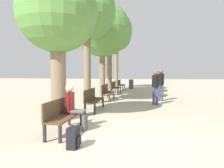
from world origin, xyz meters
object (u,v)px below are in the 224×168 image
backpack (74,138)px  pedestrian_mid (161,83)px  tree_row_4 (116,37)px  bench_row_2 (107,91)px  tree_row_2 (102,29)px  tree_row_0 (57,14)px  tree_row_3 (109,31)px  bench_row_1 (93,98)px  person_seated (74,106)px  pedestrian_near (161,77)px  tree_row_1 (87,11)px  trash_bin (131,84)px  bench_row_4 (121,84)px  bench_row_0 (62,113)px  bench_row_3 (115,87)px  pedestrian_far (155,85)px

backpack → pedestrian_mid: 7.82m
tree_row_4 → backpack: 16.48m
bench_row_2 → tree_row_2: size_ratio=0.28×
tree_row_0 → pedestrian_mid: bearing=56.0°
tree_row_0 → tree_row_3: 9.73m
bench_row_1 → tree_row_3: 8.75m
person_seated → backpack: person_seated is taller
pedestrian_near → tree_row_2: bearing=-117.5°
tree_row_4 → pedestrian_mid: bearing=-67.3°
tree_row_1 → trash_bin: size_ratio=6.83×
bench_row_2 → bench_row_4: 6.42m
bench_row_0 → bench_row_1: bearing=90.0°
bench_row_1 → bench_row_3: (0.00, 6.42, 0.00)m
tree_row_0 → tree_row_1: 3.55m
bench_row_4 → tree_row_4: tree_row_4 is taller
tree_row_3 → trash_bin: tree_row_3 is taller
tree_row_3 → pedestrian_far: (3.15, -5.89, -3.62)m
tree_row_0 → person_seated: size_ratio=3.77×
bench_row_1 → tree_row_2: (-0.62, 5.03, 3.66)m
pedestrian_far → pedestrian_near: bearing=85.0°
backpack → tree_row_0: bearing=118.9°
bench_row_1 → tree_row_4: size_ratio=0.27×
bench_row_0 → pedestrian_near: bearing=77.8°
tree_row_2 → person_seated: 8.73m
bench_row_3 → pedestrian_mid: bearing=-48.1°
tree_row_2 → pedestrian_near: 9.47m
person_seated → pedestrian_far: (2.31, 4.77, 0.27)m
bench_row_0 → bench_row_4: bearing=90.0°
bench_row_2 → pedestrian_mid: pedestrian_mid is taller
person_seated → tree_row_3: bearing=94.5°
bench_row_4 → pedestrian_far: 8.20m
tree_row_1 → bench_row_0: bearing=-82.5°
pedestrian_near → bench_row_2: bearing=-109.8°
bench_row_0 → tree_row_3: bearing=93.2°
bench_row_2 → pedestrian_near: size_ratio=0.98×
trash_bin → tree_row_3: bearing=-113.9°
bench_row_4 → person_seated: 12.55m
bench_row_1 → bench_row_0: bearing=-90.0°
tree_row_0 → trash_bin: tree_row_0 is taller
person_seated → pedestrian_near: pedestrian_near is taller
tree_row_0 → pedestrian_near: bearing=74.5°
bench_row_0 → person_seated: 0.39m
tree_row_0 → trash_bin: size_ratio=5.56×
bench_row_1 → pedestrian_far: size_ratio=1.02×
backpack → pedestrian_near: (2.85, 17.17, 0.76)m
bench_row_2 → person_seated: 6.14m
bench_row_4 → bench_row_3: bearing=-90.0°
bench_row_0 → pedestrian_near: (3.50, 16.14, 0.47)m
pedestrian_near → pedestrian_mid: 9.73m
bench_row_1 → pedestrian_far: 3.16m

